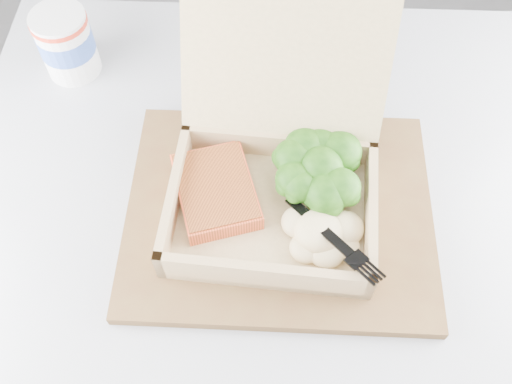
{
  "coord_description": "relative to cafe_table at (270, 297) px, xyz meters",
  "views": [
    {
      "loc": [
        -0.7,
        -0.46,
        1.32
      ],
      "look_at": [
        -0.65,
        -0.13,
        0.77
      ],
      "focal_mm": 40.0,
      "sensor_mm": 36.0,
      "label": 1
    }
  ],
  "objects": [
    {
      "name": "receipt",
      "position": [
        0.07,
        0.22,
        0.19
      ],
      "size": [
        0.12,
        0.16,
        0.0
      ],
      "primitive_type": "cube",
      "rotation": [
        0.0,
        0.0,
        -0.35
      ],
      "color": "white",
      "rests_on": "cafe_table"
    },
    {
      "name": "plastic_fork",
      "position": [
        0.04,
        -0.0,
        0.24
      ],
      "size": [
        0.08,
        0.14,
        0.03
      ],
      "rotation": [
        0.0,
        0.0,
        3.64
      ],
      "color": "black",
      "rests_on": "mashed_potatoes"
    },
    {
      "name": "takeout_container",
      "position": [
        0.01,
        0.06,
        0.25
      ],
      "size": [
        0.29,
        0.31,
        0.2
      ],
      "rotation": [
        0.0,
        0.0,
        -0.25
      ],
      "color": "tan",
      "rests_on": "serving_tray"
    },
    {
      "name": "mashed_potatoes",
      "position": [
        0.05,
        -0.02,
        0.23
      ],
      "size": [
        0.09,
        0.08,
        0.03
      ],
      "primitive_type": "ellipsoid",
      "color": "beige",
      "rests_on": "takeout_container"
    },
    {
      "name": "floor",
      "position": [
        0.63,
        0.16,
        -0.54
      ],
      "size": [
        4.0,
        4.0,
        0.0
      ],
      "primitive_type": "plane",
      "color": "gray",
      "rests_on": "ground"
    },
    {
      "name": "paper_cup",
      "position": [
        -0.23,
        0.3,
        0.24
      ],
      "size": [
        0.07,
        0.07,
        0.09
      ],
      "color": "silver",
      "rests_on": "cafe_table"
    },
    {
      "name": "broccoli_pile",
      "position": [
        0.06,
        0.05,
        0.23
      ],
      "size": [
        0.12,
        0.12,
        0.04
      ],
      "primitive_type": null,
      "color": "#3A7D1B",
      "rests_on": "takeout_container"
    },
    {
      "name": "cafe_table",
      "position": [
        0.0,
        0.0,
        0.0
      ],
      "size": [
        0.92,
        0.92,
        0.73
      ],
      "rotation": [
        0.0,
        0.0,
        -0.18
      ],
      "color": "black",
      "rests_on": "floor"
    },
    {
      "name": "salmon_fillet",
      "position": [
        -0.06,
        0.05,
        0.22
      ],
      "size": [
        0.1,
        0.12,
        0.02
      ],
      "primitive_type": "cube",
      "rotation": [
        0.0,
        0.0,
        0.12
      ],
      "color": "#F65B30",
      "rests_on": "takeout_container"
    },
    {
      "name": "serving_tray",
      "position": [
        0.01,
        0.03,
        0.2
      ],
      "size": [
        0.4,
        0.34,
        0.02
      ],
      "primitive_type": "cube",
      "rotation": [
        0.0,
        0.0,
        -0.19
      ],
      "color": "brown",
      "rests_on": "cafe_table"
    }
  ]
}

